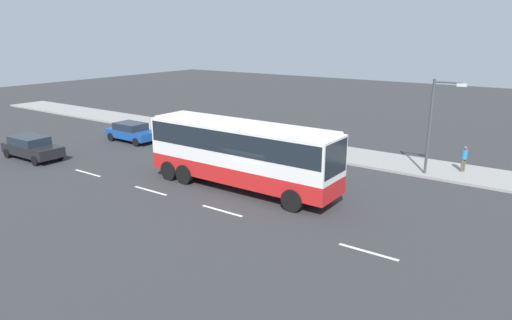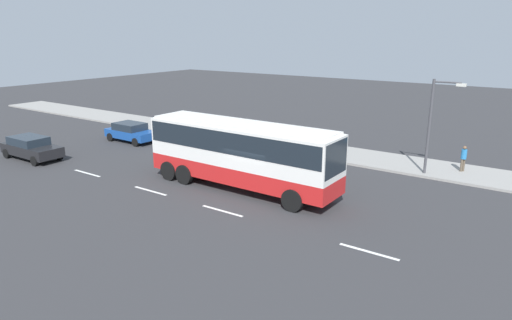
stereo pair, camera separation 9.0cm
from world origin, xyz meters
name	(u,v)px [view 2 (the right image)]	position (x,y,z in m)	size (l,w,h in m)	color
ground_plane	(256,194)	(0.00, 0.00, 0.00)	(120.00, 120.00, 0.00)	#333335
sidewalk_curb	(335,153)	(0.00, 9.72, 0.07)	(80.00, 4.00, 0.15)	gray
lane_centreline	(280,227)	(3.26, -2.85, 0.00)	(38.17, 0.16, 0.01)	white
coach_bus	(241,149)	(-1.11, 0.20, 2.24)	(11.02, 2.71, 3.62)	red
car_blue_saloon	(131,132)	(-14.68, 4.17, 0.78)	(4.28, 1.96, 1.46)	#194799
car_black_sedan	(31,147)	(-16.21, -2.96, 0.80)	(4.66, 1.99, 1.50)	black
pedestrian_near_curb	(464,157)	(8.15, 9.93, 1.04)	(0.32, 0.32, 1.55)	brown
pedestrian_at_crossing	(283,135)	(-3.65, 8.66, 1.06)	(0.32, 0.32, 1.59)	black
street_lamp	(434,119)	(6.61, 8.28, 3.40)	(1.78, 0.24, 5.52)	#47474C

